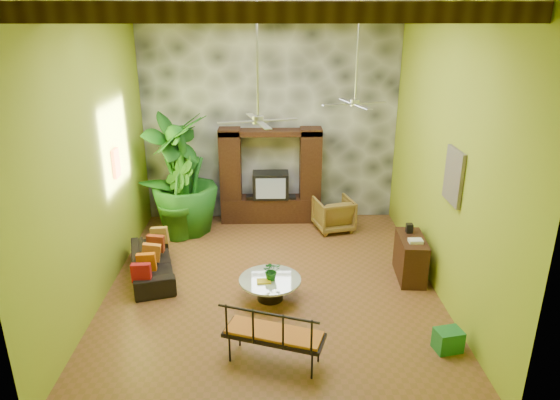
{
  "coord_description": "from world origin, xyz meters",
  "views": [
    {
      "loc": [
        -0.04,
        -8.24,
        4.75
      ],
      "look_at": [
        0.16,
        0.2,
        1.62
      ],
      "focal_mm": 32.0,
      "sensor_mm": 36.0,
      "label": 1
    }
  ],
  "objects_px": {
    "sofa": "(152,263)",
    "iron_bench": "(274,333)",
    "coffee_table": "(270,286)",
    "tall_plant_b": "(176,197)",
    "entertainment_center": "(271,183)",
    "wicker_armchair": "(334,214)",
    "side_console": "(410,258)",
    "tall_plant_a": "(175,174)",
    "tall_plant_c": "(183,175)",
    "green_bin": "(448,340)",
    "ceiling_fan_back": "(355,92)",
    "ceiling_fan_front": "(258,107)"
  },
  "relations": [
    {
      "from": "entertainment_center",
      "to": "tall_plant_a",
      "type": "bearing_deg",
      "value": -166.17
    },
    {
      "from": "tall_plant_a",
      "to": "tall_plant_b",
      "type": "bearing_deg",
      "value": -80.92
    },
    {
      "from": "coffee_table",
      "to": "tall_plant_b",
      "type": "bearing_deg",
      "value": 127.0
    },
    {
      "from": "tall_plant_b",
      "to": "tall_plant_c",
      "type": "xyz_separation_m",
      "value": [
        0.15,
        0.27,
        0.44
      ]
    },
    {
      "from": "iron_bench",
      "to": "side_console",
      "type": "distance_m",
      "value": 3.65
    },
    {
      "from": "sofa",
      "to": "iron_bench",
      "type": "bearing_deg",
      "value": -154.46
    },
    {
      "from": "sofa",
      "to": "wicker_armchair",
      "type": "xyz_separation_m",
      "value": [
        3.77,
        2.16,
        0.11
      ]
    },
    {
      "from": "tall_plant_a",
      "to": "green_bin",
      "type": "height_order",
      "value": "tall_plant_a"
    },
    {
      "from": "coffee_table",
      "to": "iron_bench",
      "type": "distance_m",
      "value": 1.82
    },
    {
      "from": "tall_plant_c",
      "to": "ceiling_fan_back",
      "type": "bearing_deg",
      "value": -20.4
    },
    {
      "from": "entertainment_center",
      "to": "coffee_table",
      "type": "bearing_deg",
      "value": -90.53
    },
    {
      "from": "entertainment_center",
      "to": "ceiling_fan_front",
      "type": "bearing_deg",
      "value": -93.24
    },
    {
      "from": "wicker_armchair",
      "to": "side_console",
      "type": "xyz_separation_m",
      "value": [
        1.18,
        -2.32,
        0.03
      ]
    },
    {
      "from": "tall_plant_c",
      "to": "coffee_table",
      "type": "height_order",
      "value": "tall_plant_c"
    },
    {
      "from": "ceiling_fan_back",
      "to": "tall_plant_a",
      "type": "distance_m",
      "value": 4.5
    },
    {
      "from": "entertainment_center",
      "to": "green_bin",
      "type": "xyz_separation_m",
      "value": [
        2.64,
        -5.15,
        -0.79
      ]
    },
    {
      "from": "ceiling_fan_back",
      "to": "tall_plant_a",
      "type": "relative_size",
      "value": 0.68
    },
    {
      "from": "sofa",
      "to": "tall_plant_a",
      "type": "height_order",
      "value": "tall_plant_a"
    },
    {
      "from": "entertainment_center",
      "to": "tall_plant_c",
      "type": "xyz_separation_m",
      "value": [
        -1.97,
        -0.61,
        0.4
      ]
    },
    {
      "from": "tall_plant_a",
      "to": "iron_bench",
      "type": "bearing_deg",
      "value": -65.98
    },
    {
      "from": "sofa",
      "to": "tall_plant_b",
      "type": "relative_size",
      "value": 1.0
    },
    {
      "from": "tall_plant_a",
      "to": "tall_plant_b",
      "type": "height_order",
      "value": "tall_plant_a"
    },
    {
      "from": "ceiling_fan_back",
      "to": "side_console",
      "type": "xyz_separation_m",
      "value": [
        1.05,
        -0.97,
        -2.99
      ]
    },
    {
      "from": "tall_plant_c",
      "to": "side_console",
      "type": "bearing_deg",
      "value": -26.48
    },
    {
      "from": "wicker_armchair",
      "to": "side_console",
      "type": "bearing_deg",
      "value": 102.95
    },
    {
      "from": "ceiling_fan_front",
      "to": "tall_plant_b",
      "type": "distance_m",
      "value": 4.1
    },
    {
      "from": "side_console",
      "to": "wicker_armchair",
      "type": "bearing_deg",
      "value": 121.15
    },
    {
      "from": "entertainment_center",
      "to": "sofa",
      "type": "bearing_deg",
      "value": -129.91
    },
    {
      "from": "ceiling_fan_front",
      "to": "side_console",
      "type": "bearing_deg",
      "value": 12.39
    },
    {
      "from": "side_console",
      "to": "tall_plant_b",
      "type": "bearing_deg",
      "value": 161.03
    },
    {
      "from": "tall_plant_a",
      "to": "side_console",
      "type": "bearing_deg",
      "value": -26.26
    },
    {
      "from": "ceiling_fan_front",
      "to": "coffee_table",
      "type": "distance_m",
      "value": 3.15
    },
    {
      "from": "ceiling_fan_back",
      "to": "side_console",
      "type": "height_order",
      "value": "ceiling_fan_back"
    },
    {
      "from": "iron_bench",
      "to": "green_bin",
      "type": "xyz_separation_m",
      "value": [
        2.62,
        0.28,
        -0.37
      ]
    },
    {
      "from": "ceiling_fan_front",
      "to": "tall_plant_a",
      "type": "relative_size",
      "value": 0.68
    },
    {
      "from": "sofa",
      "to": "tall_plant_a",
      "type": "relative_size",
      "value": 0.68
    },
    {
      "from": "wicker_armchair",
      "to": "tall_plant_c",
      "type": "xyz_separation_m",
      "value": [
        -3.44,
        -0.02,
        0.98
      ]
    },
    {
      "from": "side_console",
      "to": "green_bin",
      "type": "distance_m",
      "value": 2.25
    },
    {
      "from": "sofa",
      "to": "iron_bench",
      "type": "xyz_separation_m",
      "value": [
        2.32,
        -2.69,
        0.27
      ]
    },
    {
      "from": "side_console",
      "to": "coffee_table",
      "type": "bearing_deg",
      "value": -160.7
    },
    {
      "from": "tall_plant_c",
      "to": "tall_plant_a",
      "type": "bearing_deg",
      "value": 159.24
    },
    {
      "from": "tall_plant_a",
      "to": "iron_bench",
      "type": "relative_size",
      "value": 1.8
    },
    {
      "from": "tall_plant_c",
      "to": "coffee_table",
      "type": "relative_size",
      "value": 2.5
    },
    {
      "from": "ceiling_fan_front",
      "to": "iron_bench",
      "type": "xyz_separation_m",
      "value": [
        0.22,
        -1.9,
        -2.86
      ]
    },
    {
      "from": "tall_plant_b",
      "to": "side_console",
      "type": "height_order",
      "value": "tall_plant_b"
    },
    {
      "from": "wicker_armchair",
      "to": "entertainment_center",
      "type": "bearing_deg",
      "value": -36.1
    },
    {
      "from": "tall_plant_a",
      "to": "entertainment_center",
      "type": "bearing_deg",
      "value": 13.83
    },
    {
      "from": "tall_plant_a",
      "to": "coffee_table",
      "type": "distance_m",
      "value": 3.93
    },
    {
      "from": "entertainment_center",
      "to": "green_bin",
      "type": "distance_m",
      "value": 5.84
    },
    {
      "from": "ceiling_fan_back",
      "to": "sofa",
      "type": "distance_m",
      "value": 5.07
    }
  ]
}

